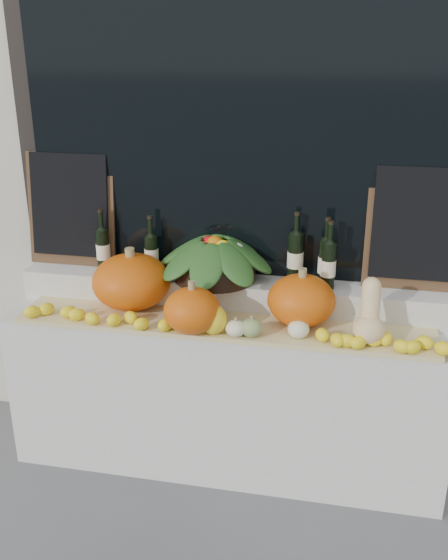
% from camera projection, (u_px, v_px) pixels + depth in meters
% --- Properties ---
extents(storefront_facade, '(7.00, 0.94, 4.50)m').
position_uv_depth(storefront_facade, '(253.00, 34.00, 3.39)').
color(storefront_facade, beige).
rests_on(storefront_facade, ground).
extents(display_sill, '(2.30, 0.55, 0.88)m').
position_uv_depth(display_sill, '(227.00, 390.00, 3.40)').
color(display_sill, silver).
rests_on(display_sill, ground).
extents(rear_tier, '(2.30, 0.25, 0.16)m').
position_uv_depth(rear_tier, '(232.00, 292.00, 3.35)').
color(rear_tier, silver).
rests_on(rear_tier, display_sill).
extents(straw_bedding, '(2.10, 0.32, 0.02)m').
position_uv_depth(straw_bedding, '(222.00, 326.00, 3.12)').
color(straw_bedding, tan).
rests_on(straw_bedding, display_sill).
extents(pumpkin_left, '(0.41, 0.41, 0.29)m').
position_uv_depth(pumpkin_left, '(131.00, 282.00, 3.25)').
color(pumpkin_left, '#DB5A0B').
rests_on(pumpkin_left, straw_bedding).
extents(pumpkin_right, '(0.43, 0.43, 0.25)m').
position_uv_depth(pumpkin_right, '(301.00, 300.00, 3.07)').
color(pumpkin_right, '#DB5A0B').
rests_on(pumpkin_right, straw_bedding).
extents(pumpkin_center, '(0.35, 0.35, 0.22)m').
position_uv_depth(pumpkin_center, '(192.00, 310.00, 2.99)').
color(pumpkin_center, '#DB5A0B').
rests_on(pumpkin_center, straw_bedding).
extents(butternut_squash, '(0.15, 0.21, 0.29)m').
position_uv_depth(butternut_squash, '(370.00, 317.00, 2.90)').
color(butternut_squash, '#F0C88D').
rests_on(butternut_squash, straw_bedding).
extents(decorative_gourds, '(0.59, 0.16, 0.17)m').
position_uv_depth(decorative_gourds, '(232.00, 324.00, 2.99)').
color(decorative_gourds, '#2E601C').
rests_on(decorative_gourds, straw_bedding).
extents(lemon_heap, '(2.20, 0.16, 0.06)m').
position_uv_depth(lemon_heap, '(217.00, 327.00, 3.00)').
color(lemon_heap, yellow).
rests_on(lemon_heap, straw_bedding).
extents(produce_bowl, '(0.66, 0.66, 0.25)m').
position_uv_depth(produce_bowl, '(215.00, 257.00, 3.27)').
color(produce_bowl, black).
rests_on(produce_bowl, rear_tier).
extents(wine_bottle_far_left, '(0.08, 0.08, 0.34)m').
position_uv_depth(wine_bottle_far_left, '(103.00, 249.00, 3.40)').
color(wine_bottle_far_left, black).
rests_on(wine_bottle_far_left, rear_tier).
extents(wine_bottle_near_left, '(0.08, 0.08, 0.32)m').
position_uv_depth(wine_bottle_near_left, '(151.00, 253.00, 3.37)').
color(wine_bottle_near_left, black).
rests_on(wine_bottle_near_left, rear_tier).
extents(wine_bottle_tall, '(0.08, 0.08, 0.37)m').
position_uv_depth(wine_bottle_tall, '(295.00, 257.00, 3.24)').
color(wine_bottle_tall, black).
rests_on(wine_bottle_tall, rear_tier).
extents(wine_bottle_near_right, '(0.08, 0.08, 0.37)m').
position_uv_depth(wine_bottle_near_right, '(325.00, 262.00, 3.17)').
color(wine_bottle_near_right, black).
rests_on(wine_bottle_near_right, rear_tier).
extents(wine_bottle_far_right, '(0.08, 0.08, 0.36)m').
position_uv_depth(wine_bottle_far_right, '(328.00, 265.00, 3.14)').
color(wine_bottle_far_right, black).
rests_on(wine_bottle_far_right, rear_tier).
extents(chalkboard_left, '(0.50, 0.10, 0.62)m').
position_uv_depth(chalkboard_left, '(70.00, 208.00, 3.42)').
color(chalkboard_left, '#4C331E').
rests_on(chalkboard_left, rear_tier).
extents(chalkboard_right, '(0.50, 0.10, 0.62)m').
position_uv_depth(chalkboard_right, '(417.00, 227.00, 3.08)').
color(chalkboard_right, '#4C331E').
rests_on(chalkboard_right, rear_tier).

